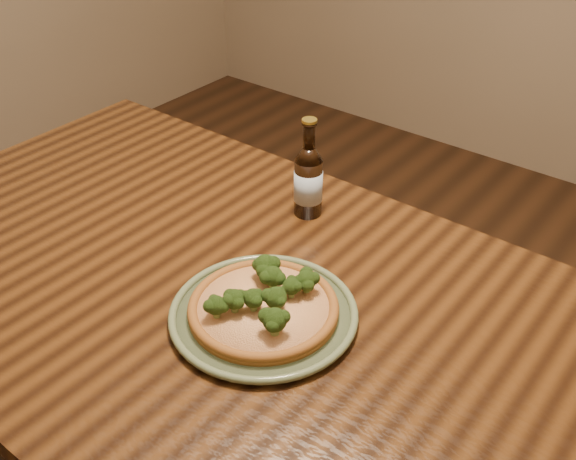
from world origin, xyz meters
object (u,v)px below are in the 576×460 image
Objects in this scene: plate at (264,314)px; pizza at (264,306)px; beer_bottle at (308,180)px; table at (230,326)px.

plate is 1.26× the size of pizza.
pizza is (0.00, 0.00, 0.02)m from plate.
beer_bottle is (-0.14, 0.31, 0.05)m from pizza.
table is at bearing 167.61° from plate.
beer_bottle is at bearing 96.67° from table.
table is 7.37× the size of beer_bottle.
plate is at bearing -103.67° from pizza.
pizza is at bearing 76.33° from plate.
beer_bottle is at bearing 113.85° from plate.
plate is 0.35m from beer_bottle.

